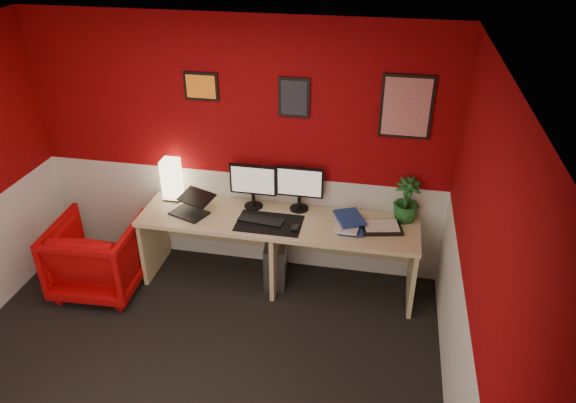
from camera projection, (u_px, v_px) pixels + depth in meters
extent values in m
cube|color=black|center=(184.00, 385.00, 4.18)|extent=(4.00, 3.50, 0.01)
cube|color=white|center=(140.00, 69.00, 2.95)|extent=(4.00, 3.50, 0.01)
cube|color=maroon|center=(237.00, 149.00, 5.06)|extent=(4.00, 0.01, 2.50)
cube|color=maroon|center=(476.00, 291.00, 3.23)|extent=(0.01, 3.50, 2.50)
cube|color=silver|center=(240.00, 217.00, 5.42)|extent=(4.00, 0.01, 1.00)
cube|color=silver|center=(456.00, 378.00, 3.60)|extent=(0.01, 3.50, 1.00)
cube|color=#CBB882|center=(278.00, 252.00, 5.12)|extent=(2.60, 0.65, 0.73)
cube|color=#FFE5B2|center=(172.00, 180.00, 5.20)|extent=(0.16, 0.16, 0.40)
cube|color=black|center=(188.00, 204.00, 4.98)|extent=(0.39, 0.34, 0.22)
cube|color=black|center=(253.00, 180.00, 5.01)|extent=(0.45, 0.06, 0.58)
cube|color=black|center=(299.00, 182.00, 4.97)|extent=(0.45, 0.06, 0.58)
cube|color=black|center=(269.00, 223.00, 4.88)|extent=(0.60, 0.38, 0.01)
cube|color=black|center=(261.00, 220.00, 4.91)|extent=(0.43, 0.19, 0.02)
cube|color=black|center=(295.00, 228.00, 4.78)|extent=(0.06, 0.10, 0.03)
imported|color=navy|center=(340.00, 226.00, 4.82)|extent=(0.22, 0.30, 0.03)
imported|color=silver|center=(336.00, 224.00, 4.81)|extent=(0.24, 0.31, 0.02)
imported|color=navy|center=(337.00, 220.00, 4.82)|extent=(0.34, 0.38, 0.03)
cube|color=black|center=(381.00, 227.00, 4.80)|extent=(0.39, 0.32, 0.03)
imported|color=#19591E|center=(407.00, 200.00, 4.83)|extent=(0.24, 0.24, 0.42)
cube|color=#99999E|center=(276.00, 260.00, 5.25)|extent=(0.26, 0.47, 0.45)
imported|color=#C00709|center=(99.00, 255.00, 5.08)|extent=(0.82, 0.84, 0.73)
cube|color=orange|center=(201.00, 86.00, 4.80)|extent=(0.32, 0.02, 0.26)
cube|color=black|center=(294.00, 98.00, 4.68)|extent=(0.28, 0.02, 0.36)
cube|color=red|center=(406.00, 107.00, 4.53)|extent=(0.44, 0.02, 0.56)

